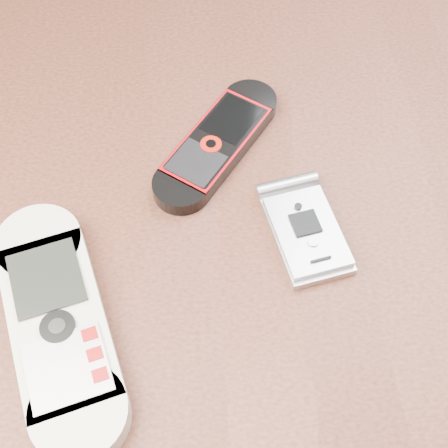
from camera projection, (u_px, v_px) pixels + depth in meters
table at (218, 295)px, 0.54m from camera, size 1.20×0.80×0.75m
nokia_white at (59, 323)px, 0.40m from camera, size 0.11×0.19×0.02m
nokia_black_red at (217, 143)px, 0.49m from camera, size 0.12×0.14×0.01m
motorola_razr at (306, 230)px, 0.44m from camera, size 0.07×0.10×0.01m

